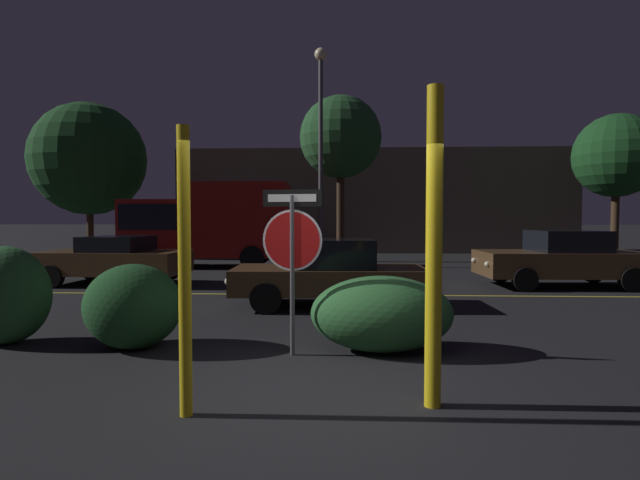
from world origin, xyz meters
name	(u,v)px	position (x,y,z in m)	size (l,w,h in m)	color
ground_plane	(321,395)	(0.00, 0.00, 0.00)	(260.00, 260.00, 0.00)	black
road_center_stripe	(333,295)	(0.00, 6.64, 0.00)	(33.70, 0.12, 0.01)	gold
stop_sign	(292,240)	(-0.44, 1.46, 1.52)	(0.79, 0.15, 2.18)	#4C4C51
yellow_pole_left	(185,272)	(-1.21, -0.59, 1.32)	(0.12, 0.12, 2.64)	yellow
yellow_pole_right	(434,248)	(1.09, -0.26, 1.53)	(0.16, 0.16, 3.05)	yellow
hedge_bush_0	(4,295)	(-4.62, 1.85, 0.71)	(1.31, 0.92, 1.41)	#2D6633
hedge_bush_1	(133,306)	(-2.68, 1.70, 0.59)	(1.34, 1.18, 1.18)	#1E4C23
hedge_bush_2	(382,314)	(0.75, 1.70, 0.51)	(1.93, 1.19, 1.03)	#2D6633
passing_car_1	(114,259)	(-6.01, 8.28, 0.68)	(4.00, 2.20, 1.31)	brown
passing_car_2	(331,273)	(-0.02, 5.11, 0.68)	(4.03, 1.96, 1.38)	brown
passing_car_3	(562,259)	(5.98, 8.29, 0.73)	(4.31, 2.10, 1.48)	brown
delivery_truck	(207,223)	(-4.78, 13.16, 1.64)	(6.05, 2.62, 3.08)	maroon
street_lamp	(321,129)	(-0.59, 13.21, 5.04)	(0.45, 0.45, 7.94)	#4C4C51
tree_0	(617,156)	(11.79, 16.75, 4.43)	(3.51, 3.51, 6.20)	#422D1E
tree_1	(341,138)	(0.12, 15.59, 5.10)	(3.36, 3.36, 6.81)	#422D1E
tree_2	(89,159)	(-12.06, 18.67, 4.64)	(5.40, 5.40, 7.35)	#422D1E
building_backdrop	(373,202)	(1.86, 22.49, 2.70)	(20.67, 3.89, 5.40)	#6B5B4C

